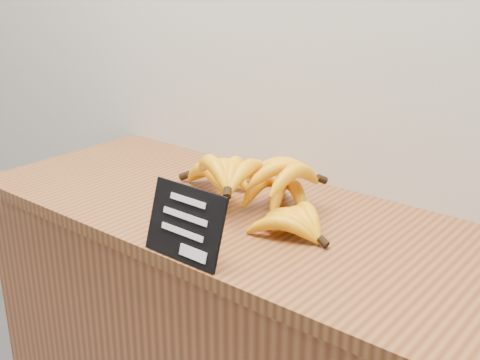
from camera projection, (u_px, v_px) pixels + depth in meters
name	position (u px, v px, depth m)	size (l,w,h in m)	color
counter_top	(254.00, 219.00, 1.31)	(1.35, 0.54, 0.03)	brown
chalkboard_sign	(185.00, 224.00, 1.09)	(0.17, 0.01, 0.14)	black
banana_pile	(254.00, 184.00, 1.32)	(0.48, 0.33, 0.12)	#FFB60A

